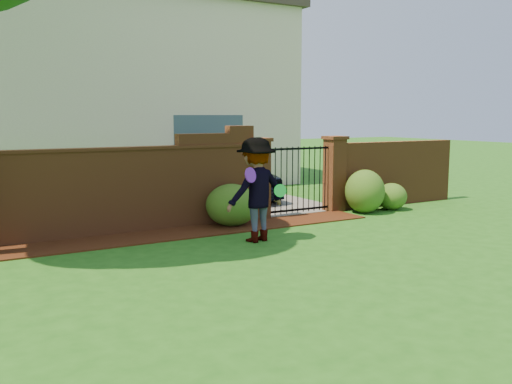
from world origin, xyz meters
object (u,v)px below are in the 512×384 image
man (257,190)px  frisbee_green (280,191)px  frisbee_purple (251,175)px  car (229,174)px

man → frisbee_green: 0.43m
man → frisbee_green: man is taller
man → frisbee_purple: 0.55m
car → frisbee_purple: size_ratio=15.19×
car → frisbee_green: bearing=-110.0°
car → frisbee_purple: (-2.26, -5.28, 0.59)m
car → man: 5.34m
man → car: bearing=-120.7°
car → frisbee_green: car is taller
man → frisbee_purple: bearing=34.6°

